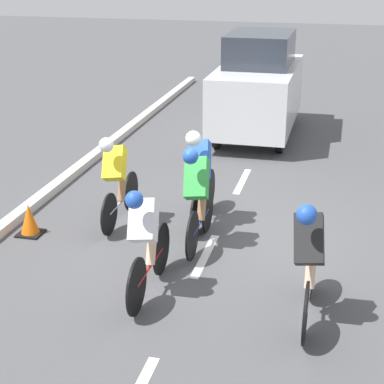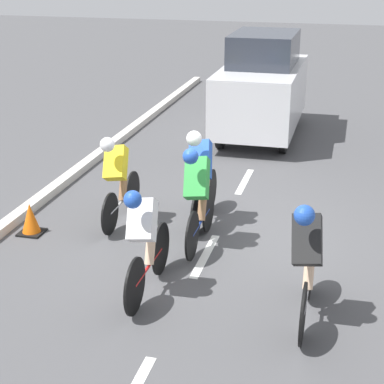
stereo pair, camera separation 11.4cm
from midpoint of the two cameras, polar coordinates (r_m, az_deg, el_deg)
ground_plane at (r=9.80m, az=1.81°, el=-3.78°), size 60.00×60.00×0.00m
lane_stripe_mid at (r=9.14m, az=0.83°, el=-5.66°), size 0.12×1.40×0.01m
lane_stripe_far at (r=12.03m, az=4.23°, el=0.98°), size 0.12×1.40×0.01m
curb at (r=10.23m, az=-16.95°, el=-3.20°), size 0.20×24.76×0.14m
cyclist_green at (r=9.11m, az=0.15°, el=-0.20°), size 0.39×1.70×1.56m
cyclist_white at (r=7.85m, az=-4.57°, el=-4.20°), size 0.38×1.75×1.48m
cyclist_blue at (r=9.89m, az=0.41°, el=1.64°), size 0.40×1.69×1.57m
cyclist_black at (r=7.37m, az=9.90°, el=-5.82°), size 0.39×1.73×1.55m
cyclist_yellow at (r=9.98m, az=-7.08°, el=1.33°), size 0.39×1.68×1.47m
support_car at (r=14.82m, az=5.66°, el=9.34°), size 1.70×3.81×2.33m
traffic_cone at (r=10.02m, az=-14.58°, el=-2.42°), size 0.36×0.36×0.49m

